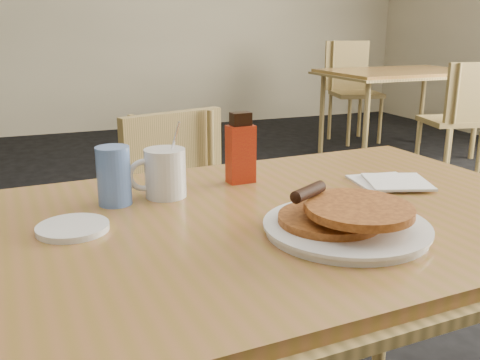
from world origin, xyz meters
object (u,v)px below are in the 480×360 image
Objects in this scene: chair_main_far at (182,217)px; coffee_mug at (164,172)px; blue_tumbler at (114,176)px; neighbor_table at (400,75)px; pancake_plate at (347,220)px; chair_neighbor_far at (351,82)px; chair_neighbor_near at (461,110)px; main_table at (280,230)px; syrup_bottle at (241,150)px.

coffee_mug reaches higher than chair_main_far.
chair_main_far is 0.68m from blue_tumbler.
neighbor_table is 4.22× the size of pancake_plate.
chair_neighbor_far is 1.12× the size of chair_neighbor_near.
main_table is 3.29m from chair_neighbor_near.
chair_main_far is at bearing 55.39° from coffee_mug.
chair_neighbor_near is 3.43m from blue_tumbler.
neighbor_table is 3.83m from coffee_mug.
coffee_mug reaches higher than pancake_plate.
blue_tumbler reaches higher than chair_main_far.
chair_neighbor_near is 3.15m from syrup_bottle.
chair_neighbor_far is 7.65× the size of blue_tumbler.
syrup_bottle is (0.00, 0.24, 0.12)m from main_table.
blue_tumbler is (-2.83, -3.45, 0.23)m from chair_neighbor_far.
chair_neighbor_far reaches higher than blue_tumbler.
coffee_mug is at bearing 136.20° from main_table.
chair_main_far is at bearing -139.46° from neighbor_table.
blue_tumbler is (-0.38, 0.33, 0.04)m from pancake_plate.
chair_neighbor_near reaches higher than pancake_plate.
neighbor_table is 7.62× the size of coffee_mug.
neighbor_table is 3.36m from chair_main_far.
chair_neighbor_far is at bearing 55.23° from main_table.
pancake_plate is at bearing -108.70° from chair_neighbor_far.
chair_neighbor_near is 3.34m from coffee_mug.
syrup_bottle is at bearing -133.56° from neighbor_table.
main_table is 4.42m from chair_neighbor_far.
chair_neighbor_near is (-0.02, -1.51, -0.06)m from chair_neighbor_far.
chair_main_far is 0.90m from pancake_plate.
chair_neighbor_near is 5.00× the size of syrup_bottle.
main_table is 0.26m from syrup_bottle.
coffee_mug is (-0.17, -0.51, 0.31)m from chair_main_far.
coffee_mug is 0.11m from blue_tumbler.
chair_neighbor_near is at bearing 33.96° from syrup_bottle.
chair_neighbor_near is (2.50, 2.12, -0.19)m from main_table.
neighbor_table is at bearing 102.21° from chair_neighbor_near.
blue_tumbler is (-0.11, -0.01, 0.01)m from coffee_mug.
neighbor_table is at bearing 48.83° from main_table.
chair_main_far is 2.90m from chair_neighbor_near.
neighbor_table is 3.65m from syrup_bottle.
chair_neighbor_far is at bearing 89.92° from neighbor_table.
chair_main_far reaches higher than main_table.
syrup_bottle is (0.20, 0.04, 0.02)m from coffee_mug.
chair_neighbor_near is at bearing -76.39° from chair_neighbor_far.
neighbor_table is 0.76m from chair_neighbor_far.
main_table is at bearing -105.19° from chair_main_far.
chair_neighbor_far reaches higher than neighbor_table.
main_table and neighbor_table have the same top height.
main_table is at bearing -126.13° from chair_neighbor_near.
main_table is 3.83m from neighbor_table.
blue_tumbler is at bearing 170.18° from coffee_mug.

